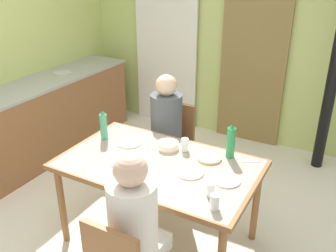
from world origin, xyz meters
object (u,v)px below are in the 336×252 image
chair_far_diner (172,141)px  person_near_diner (134,217)px  water_bottle_green_near (231,142)px  dining_table (159,170)px  serving_bowl_center (168,145)px  kitchen_counter (45,118)px  water_bottle_green_far (104,126)px  person_far_diner (166,120)px

chair_far_diner → person_near_diner: (0.54, -1.49, 0.28)m
water_bottle_green_near → dining_table: bearing=-141.8°
chair_far_diner → serving_bowl_center: (0.27, -0.57, 0.28)m
dining_table → water_bottle_green_near: bearing=38.2°
kitchen_counter → dining_table: kitchen_counter is taller
dining_table → water_bottle_green_far: size_ratio=5.71×
person_far_diner → water_bottle_green_near: bearing=157.0°
person_near_diner → water_bottle_green_far: bearing=136.4°
water_bottle_green_near → person_near_diner: bearing=-102.3°
water_bottle_green_near → water_bottle_green_far: 1.09m
dining_table → water_bottle_green_far: bearing=168.4°
kitchen_counter → serving_bowl_center: bearing=-13.5°
water_bottle_green_near → water_bottle_green_far: water_bottle_green_near is taller
water_bottle_green_far → serving_bowl_center: 0.59m
person_near_diner → water_bottle_green_near: person_near_diner is taller
serving_bowl_center → water_bottle_green_far: bearing=-168.8°
chair_far_diner → water_bottle_green_near: 0.97m
kitchen_counter → person_near_diner: person_near_diner is taller
person_far_diner → water_bottle_green_far: person_far_diner is taller
serving_bowl_center → person_near_diner: bearing=-73.5°
dining_table → water_bottle_green_far: water_bottle_green_far is taller
dining_table → water_bottle_green_near: water_bottle_green_near is taller
dining_table → person_near_diner: bearing=-71.7°
kitchen_counter → person_near_diner: size_ratio=3.23×
dining_table → person_far_diner: size_ratio=1.97×
kitchen_counter → person_far_diner: person_far_diner is taller
kitchen_counter → water_bottle_green_far: bearing=-23.0°
chair_far_diner → water_bottle_green_far: (-0.30, -0.68, 0.38)m
kitchen_counter → water_bottle_green_near: water_bottle_green_near is taller
chair_far_diner → person_far_diner: size_ratio=1.13×
chair_far_diner → kitchen_counter: bearing=4.0°
kitchen_counter → person_near_diner: 2.60m
person_far_diner → water_bottle_green_far: bearing=61.1°
dining_table → person_near_diner: size_ratio=1.97×
person_near_diner → water_bottle_green_near: bearing=77.7°
kitchen_counter → serving_bowl_center: (1.91, -0.46, 0.33)m
water_bottle_green_near → serving_bowl_center: size_ratio=1.67×
dining_table → serving_bowl_center: serving_bowl_center is taller
dining_table → serving_bowl_center: (-0.05, 0.24, 0.10)m
person_near_diner → water_bottle_green_near: 1.06m
person_near_diner → person_far_diner: bearing=111.7°
dining_table → water_bottle_green_near: size_ratio=5.34×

